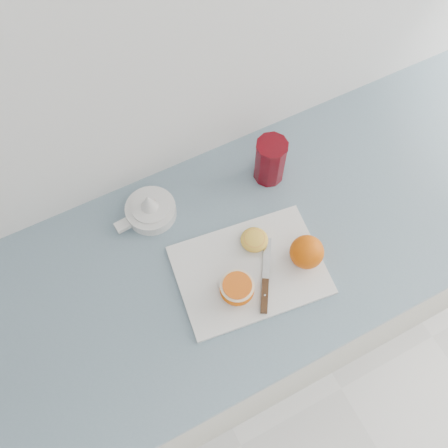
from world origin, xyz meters
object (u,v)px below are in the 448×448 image
cutting_board (250,270)px  half_orange (237,289)px  citrus_juicer (150,209)px  counter (223,310)px  red_tumbler (270,162)px

cutting_board → half_orange: 0.07m
citrus_juicer → half_orange: bearing=-72.2°
cutting_board → counter: bearing=121.8°
half_orange → counter: bearing=81.1°
cutting_board → half_orange: half_orange is taller
counter → citrus_juicer: (-0.11, 0.19, 0.47)m
half_orange → red_tumbler: (0.23, 0.26, 0.03)m
cutting_board → red_tumbler: (0.18, 0.22, 0.06)m
cutting_board → red_tumbler: size_ratio=2.59×
citrus_juicer → red_tumbler: (0.33, -0.03, 0.04)m
half_orange → citrus_juicer: 0.31m
counter → citrus_juicer: size_ratio=15.22×
counter → half_orange: 0.49m
counter → cutting_board: cutting_board is taller
citrus_juicer → counter: bearing=-60.0°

